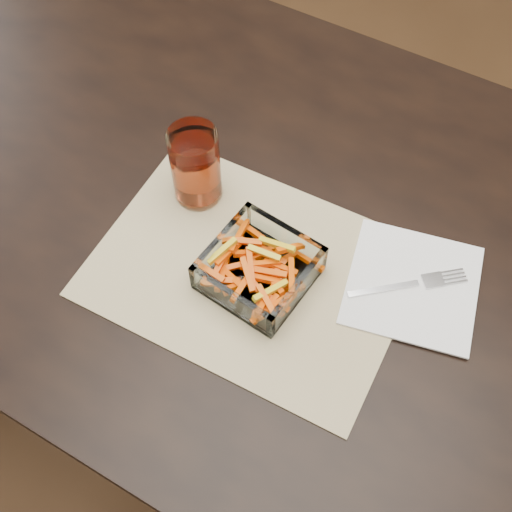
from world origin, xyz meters
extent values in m
plane|color=#331E0F|center=(0.00, 0.00, 0.00)|extent=(4.50, 4.50, 0.00)
cube|color=black|center=(0.00, 0.00, 0.73)|extent=(1.60, 0.90, 0.03)
cylinder|color=black|center=(-0.72, 0.37, 0.36)|extent=(0.06, 0.06, 0.72)
cube|color=tan|center=(-0.04, -0.10, 0.75)|extent=(0.46, 0.35, 0.00)
cube|color=white|center=(-0.02, -0.11, 0.76)|extent=(0.15, 0.15, 0.01)
cube|color=white|center=(-0.01, -0.05, 0.78)|extent=(0.14, 0.02, 0.06)
cube|color=white|center=(-0.03, -0.18, 0.78)|extent=(0.14, 0.02, 0.06)
cube|color=white|center=(-0.08, -0.10, 0.78)|extent=(0.02, 0.14, 0.06)
cube|color=white|center=(0.05, -0.12, 0.78)|extent=(0.02, 0.14, 0.06)
cylinder|color=white|center=(-0.18, -0.02, 0.82)|extent=(0.08, 0.08, 0.13)
cylinder|color=#9D3316|center=(-0.18, -0.02, 0.80)|extent=(0.07, 0.07, 0.09)
cube|color=white|center=(0.18, -0.01, 0.76)|extent=(0.22, 0.22, 0.00)
cube|color=silver|center=(0.15, -0.04, 0.76)|extent=(0.09, 0.08, 0.00)
cube|color=silver|center=(0.20, 0.01, 0.76)|extent=(0.04, 0.04, 0.00)
cube|color=silver|center=(0.22, 0.04, 0.76)|extent=(0.03, 0.02, 0.00)
cube|color=silver|center=(0.23, 0.03, 0.76)|extent=(0.03, 0.02, 0.00)
cube|color=silver|center=(0.23, 0.03, 0.76)|extent=(0.03, 0.02, 0.00)
cube|color=silver|center=(0.23, 0.02, 0.76)|extent=(0.03, 0.02, 0.00)
camera|label=1|loc=(0.21, -0.51, 1.57)|focal=45.00mm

